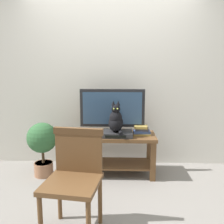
# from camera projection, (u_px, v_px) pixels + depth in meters

# --- Properties ---
(ground_plane) EXTENTS (12.00, 12.00, 0.00)m
(ground_plane) POSITION_uv_depth(u_px,v_px,m) (109.00, 193.00, 2.84)
(ground_plane) COLOR gray
(back_wall) EXTENTS (7.00, 0.12, 2.80)m
(back_wall) POSITION_uv_depth(u_px,v_px,m) (112.00, 71.00, 3.60)
(back_wall) COLOR silver
(back_wall) RESTS_ON ground
(tv_stand) EXTENTS (1.16, 0.51, 0.56)m
(tv_stand) POSITION_uv_depth(u_px,v_px,m) (112.00, 147.00, 3.32)
(tv_stand) COLOR brown
(tv_stand) RESTS_ON ground
(tv) EXTENTS (0.87, 0.20, 0.61)m
(tv) POSITION_uv_depth(u_px,v_px,m) (112.00, 110.00, 3.29)
(tv) COLOR black
(tv) RESTS_ON tv_stand
(media_box) EXTENTS (0.44, 0.30, 0.06)m
(media_box) POSITION_uv_depth(u_px,v_px,m) (116.00, 134.00, 3.20)
(media_box) COLOR #2D2D30
(media_box) RESTS_ON tv_stand
(cat) EXTENTS (0.19, 0.36, 0.41)m
(cat) POSITION_uv_depth(u_px,v_px,m) (116.00, 120.00, 3.15)
(cat) COLOR black
(cat) RESTS_ON media_box
(wooden_chair) EXTENTS (0.52, 0.52, 0.91)m
(wooden_chair) POSITION_uv_depth(u_px,v_px,m) (75.00, 172.00, 2.12)
(wooden_chair) COLOR brown
(wooden_chair) RESTS_ON ground
(book_stack) EXTENTS (0.23, 0.17, 0.12)m
(book_stack) POSITION_uv_depth(u_px,v_px,m) (142.00, 131.00, 3.27)
(book_stack) COLOR olive
(book_stack) RESTS_ON tv_stand
(potted_plant) EXTENTS (0.40, 0.40, 0.73)m
(potted_plant) POSITION_uv_depth(u_px,v_px,m) (42.00, 143.00, 3.24)
(potted_plant) COLOR #9E6B4C
(potted_plant) RESTS_ON ground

